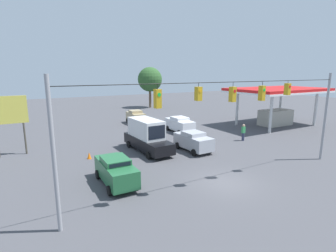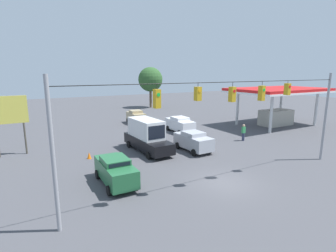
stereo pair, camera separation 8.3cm
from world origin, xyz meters
TOP-DOWN VIEW (x-y plane):
  - ground_plane at (0.00, 0.00)m, footprint 140.00×140.00m
  - overhead_signal_span at (0.03, 0.31)m, footprint 21.50×0.38m
  - sedan_tan_oncoming_deep at (-2.92, -22.70)m, footprint 2.11×4.03m
  - sedan_green_parked_shoulder at (6.56, -3.55)m, footprint 2.05×4.58m
  - sedan_white_oncoming_far at (-5.58, -14.74)m, footprint 2.19×4.65m
  - box_truck_black_withflow_mid at (1.44, -9.51)m, footprint 2.53×6.70m
  - sedan_silver_crossing_near at (-2.43, -7.29)m, footprint 2.13×4.29m
  - traffic_cone_nearest at (6.99, -2.67)m, footprint 0.37×0.37m
  - traffic_cone_second at (7.05, -6.25)m, footprint 0.37×0.37m
  - traffic_cone_third at (6.90, -9.80)m, footprint 0.37×0.37m
  - gas_station at (-19.89, -11.75)m, footprint 13.45×8.40m
  - roadside_billboard at (12.70, -14.15)m, footprint 3.07×0.16m
  - pedestrian at (-9.43, -7.66)m, footprint 0.40×0.28m
  - tree_horizon_right at (-12.69, -37.94)m, footprint 5.12×5.12m

SIDE VIEW (x-z plane):
  - ground_plane at x=0.00m, z-range 0.00..0.00m
  - traffic_cone_nearest at x=6.99m, z-range 0.00..0.59m
  - traffic_cone_second at x=7.05m, z-range 0.00..0.59m
  - traffic_cone_third at x=6.90m, z-range 0.00..0.59m
  - pedestrian at x=-9.43m, z-range 0.02..1.87m
  - sedan_green_parked_shoulder at x=6.56m, z-range 0.04..1.90m
  - sedan_silver_crossing_near at x=-2.43m, z-range 0.04..1.92m
  - sedan_white_oncoming_far at x=-5.58m, z-range 0.04..1.98m
  - sedan_tan_oncoming_deep at x=-2.92m, z-range 0.04..2.01m
  - box_truck_black_withflow_mid at x=1.44m, z-range -0.03..3.04m
  - roadside_billboard at x=12.70m, z-range 1.09..6.52m
  - gas_station at x=-19.89m, z-range 1.22..6.50m
  - overhead_signal_span at x=0.03m, z-range 1.22..8.62m
  - tree_horizon_right at x=-12.69m, z-range 1.67..10.19m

